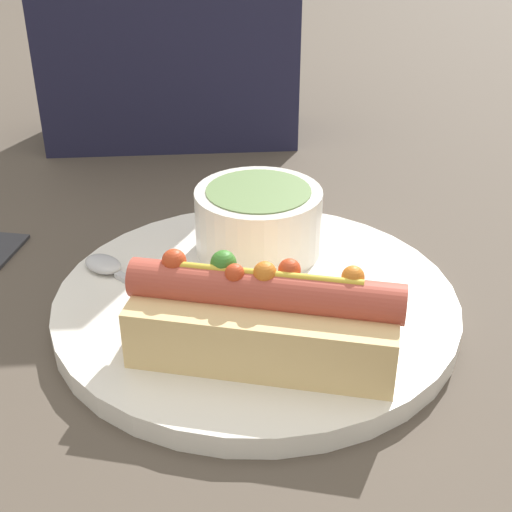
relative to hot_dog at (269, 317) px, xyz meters
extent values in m
plane|color=#4C4238|center=(0.00, 0.07, -0.04)|extent=(4.00, 4.00, 0.00)
cylinder|color=white|center=(0.00, 0.07, -0.03)|extent=(0.29, 0.29, 0.02)
cube|color=#E5C17F|center=(0.00, 0.00, -0.01)|extent=(0.18, 0.11, 0.04)
cylinder|color=#B24738|center=(0.00, 0.00, 0.02)|extent=(0.17, 0.07, 0.03)
sphere|color=#C63F1E|center=(0.01, 0.00, 0.03)|extent=(0.01, 0.01, 0.01)
sphere|color=#C63F1E|center=(-0.06, 0.02, 0.03)|extent=(0.02, 0.02, 0.02)
sphere|color=orange|center=(0.05, -0.01, 0.03)|extent=(0.01, 0.01, 0.01)
sphere|color=#387A28|center=(-0.03, 0.01, 0.03)|extent=(0.02, 0.02, 0.02)
sphere|color=orange|center=(0.00, 0.00, 0.03)|extent=(0.01, 0.01, 0.01)
sphere|color=#C63F1E|center=(-0.02, 0.00, 0.03)|extent=(0.01, 0.01, 0.01)
cylinder|color=gold|center=(0.00, 0.00, 0.03)|extent=(0.12, 0.04, 0.01)
cylinder|color=silver|center=(0.00, 0.13, 0.00)|extent=(0.10, 0.10, 0.05)
cylinder|color=#66844C|center=(0.00, 0.13, 0.02)|extent=(0.08, 0.08, 0.02)
cube|color=#B7B7BC|center=(-0.06, 0.05, -0.02)|extent=(0.10, 0.10, 0.00)
ellipsoid|color=#B7B7BC|center=(-0.12, 0.11, -0.02)|extent=(0.04, 0.04, 0.01)
camera|label=1|loc=(-0.04, -0.37, 0.26)|focal=50.00mm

